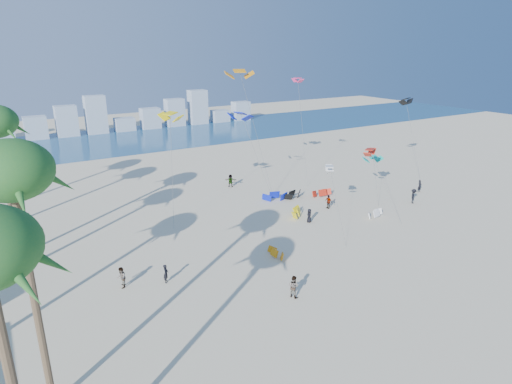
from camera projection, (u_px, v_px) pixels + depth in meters
ground at (336, 318)px, 31.27m from camera, size 220.00×220.00×0.00m
ocean at (102, 142)px, 89.54m from camera, size 220.00×220.00×0.00m
kitesurfer_near at (166, 273)px, 35.82m from camera, size 0.63×0.70×1.60m
kitesurfer_mid at (293, 286)px, 33.70m from camera, size 0.93×1.05×1.80m
kitesurfers_far at (301, 203)px, 51.84m from camera, size 41.53×20.27×1.84m
grounded_kites at (303, 204)px, 52.52m from camera, size 17.27×15.67×1.05m
flying_kites at (291, 111)px, 53.13m from camera, size 37.75×21.95×16.44m
distant_skyline at (84, 121)px, 96.07m from camera, size 85.00×3.00×8.40m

